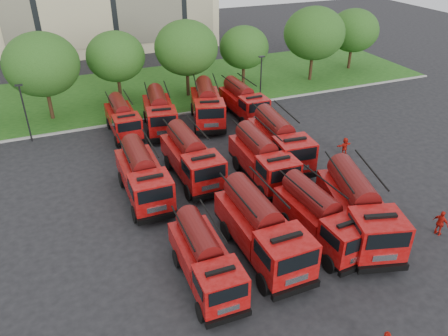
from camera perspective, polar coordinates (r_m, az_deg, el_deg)
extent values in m
plane|color=black|center=(27.60, -1.80, -7.70)|extent=(140.00, 140.00, 0.00)
cube|color=#154312|center=(50.04, -12.59, 9.60)|extent=(70.00, 16.00, 0.12)
cube|color=gray|center=(42.60, -10.43, 6.22)|extent=(70.00, 0.30, 0.14)
cylinder|color=#382314|center=(44.78, -21.74, 7.59)|extent=(0.36, 0.36, 2.80)
ellipsoid|color=#1D4413|center=(43.58, -22.72, 12.38)|extent=(6.72, 6.72, 5.71)
cylinder|color=#382314|center=(47.64, -13.45, 9.97)|extent=(0.36, 0.36, 2.45)
ellipsoid|color=#1D4413|center=(46.62, -13.96, 13.96)|extent=(5.88, 5.88, 5.00)
cylinder|color=#382314|center=(47.69, -4.74, 10.88)|extent=(0.36, 0.36, 2.73)
ellipsoid|color=#1D4413|center=(46.58, -4.95, 15.37)|extent=(6.55, 6.55, 5.57)
cylinder|color=#382314|center=(51.06, 2.55, 11.98)|extent=(0.36, 0.36, 2.27)
ellipsoid|color=#1D4413|center=(50.16, 2.63, 15.48)|extent=(5.46, 5.46, 4.64)
cylinder|color=#382314|center=(53.48, 11.26, 12.62)|extent=(0.36, 0.36, 2.87)
ellipsoid|color=#1D4413|center=(52.45, 11.71, 16.84)|extent=(6.89, 6.89, 5.85)
cylinder|color=#382314|center=(59.06, 16.07, 13.49)|extent=(0.36, 0.36, 2.52)
ellipsoid|color=#1D4413|center=(58.22, 16.58, 16.84)|extent=(6.05, 6.05, 5.14)
cylinder|color=black|center=(40.44, -24.48, 6.39)|extent=(0.14, 0.14, 5.00)
cube|color=black|center=(39.61, -25.25, 9.76)|extent=(0.60, 0.25, 0.12)
cylinder|color=black|center=(44.84, 4.82, 11.16)|extent=(0.14, 0.14, 5.00)
cube|color=black|center=(44.09, 4.96, 14.30)|extent=(0.60, 0.25, 0.12)
cube|color=black|center=(23.69, -2.45, -13.42)|extent=(2.19, 6.46, 0.28)
cube|color=black|center=(21.60, 0.62, -19.05)|extent=(2.30, 0.26, 0.32)
cube|color=maroon|center=(21.48, -0.47, -15.18)|extent=(2.28, 2.05, 1.79)
cube|color=black|center=(20.51, 0.61, -16.26)|extent=(1.93, 0.07, 0.78)
cube|color=maroon|center=(23.91, -3.31, -10.58)|extent=(2.30, 4.25, 1.19)
cylinder|color=#500C0B|center=(23.29, -3.38, -8.76)|extent=(1.43, 3.88, 1.38)
cylinder|color=black|center=(21.94, -2.98, -18.28)|extent=(0.33, 1.01, 1.01)
cylinder|color=black|center=(22.46, 2.35, -16.80)|extent=(0.33, 1.01, 1.01)
cylinder|color=black|center=(24.71, -6.11, -11.69)|extent=(0.33, 1.01, 1.01)
cylinder|color=black|center=(25.17, -1.42, -10.57)|extent=(0.33, 1.01, 1.01)
cube|color=black|center=(25.34, 4.78, -9.76)|extent=(2.61, 7.64, 0.33)
cube|color=black|center=(22.97, 9.37, -15.43)|extent=(2.72, 0.31, 0.38)
cube|color=maroon|center=(22.85, 7.98, -11.19)|extent=(2.70, 2.43, 2.12)
cube|color=black|center=(21.78, 9.71, -12.11)|extent=(2.28, 0.09, 0.92)
cube|color=maroon|center=(25.63, 3.63, -6.72)|extent=(2.74, 5.04, 1.41)
cylinder|color=#500C0B|center=(24.96, 3.71, -4.59)|extent=(1.70, 4.58, 1.63)
cylinder|color=black|center=(23.13, 5.26, -14.86)|extent=(0.40, 1.20, 1.19)
cylinder|color=black|center=(24.14, 10.64, -13.02)|extent=(0.40, 1.20, 1.19)
cylinder|color=black|center=(26.34, 0.36, -8.17)|extent=(0.40, 1.20, 1.19)
cylinder|color=black|center=(27.23, 5.22, -6.85)|extent=(0.40, 1.20, 1.19)
cube|color=black|center=(26.90, 12.24, -7.94)|extent=(2.64, 6.98, 0.29)
cube|color=black|center=(24.99, 17.04, -12.30)|extent=(2.46, 0.38, 0.34)
cube|color=maroon|center=(24.87, 15.74, -8.83)|extent=(2.52, 2.29, 1.91)
cube|color=black|center=(24.00, 17.56, -9.42)|extent=(2.06, 0.17, 0.83)
cube|color=maroon|center=(27.11, 11.07, -5.40)|extent=(2.65, 4.64, 1.27)
cylinder|color=#500C0B|center=(26.53, 11.29, -3.56)|extent=(1.70, 4.19, 1.47)
cylinder|color=black|center=(24.90, 13.62, -12.03)|extent=(0.40, 1.10, 1.08)
cylinder|color=black|center=(26.14, 17.58, -10.36)|extent=(0.40, 1.10, 1.08)
cylinder|color=black|center=(27.51, 8.15, -6.78)|extent=(0.40, 1.10, 1.08)
cylinder|color=black|center=(28.64, 11.95, -5.54)|extent=(0.40, 1.10, 1.08)
cube|color=black|center=(27.92, 16.74, -6.83)|extent=(4.58, 8.20, 0.33)
cube|color=black|center=(25.23, 20.01, -12.19)|extent=(2.76, 1.02, 0.39)
cube|color=maroon|center=(25.28, 19.34, -8.09)|extent=(3.29, 3.10, 2.17)
cube|color=black|center=(24.13, 20.72, -8.92)|extent=(2.27, 0.69, 0.95)
cube|color=maroon|center=(28.33, 16.11, -3.93)|extent=(4.02, 5.67, 1.45)
cylinder|color=#500C0B|center=(27.71, 16.45, -1.89)|extent=(2.88, 4.96, 1.67)
cylinder|color=black|center=(25.48, 16.37, -11.15)|extent=(0.71, 1.29, 1.23)
cylinder|color=black|center=(26.50, 21.59, -10.39)|extent=(0.71, 1.29, 1.23)
cylinder|color=black|center=(29.04, 12.94, -4.93)|extent=(0.71, 1.29, 1.23)
cylinder|color=black|center=(29.95, 17.60, -4.50)|extent=(0.71, 1.29, 1.23)
cube|color=black|center=(30.57, -10.38, -2.57)|extent=(2.40, 7.23, 0.31)
cube|color=black|center=(27.62, -8.64, -6.46)|extent=(2.58, 0.27, 0.36)
cube|color=maroon|center=(27.90, -9.44, -3.10)|extent=(2.54, 2.28, 2.01)
cube|color=black|center=(26.69, -8.93, -3.52)|extent=(2.17, 0.06, 0.88)
cube|color=maroon|center=(31.11, -10.99, -0.24)|extent=(2.55, 4.75, 1.34)
cylinder|color=#500C0B|center=(30.59, -11.18, 1.53)|extent=(1.56, 4.34, 1.55)
cylinder|color=black|center=(28.27, -11.47, -5.93)|extent=(0.37, 1.14, 1.13)
cylinder|color=black|center=(28.64, -6.83, -4.96)|extent=(0.37, 1.14, 1.13)
cylinder|color=black|center=(32.05, -13.17, -1.47)|extent=(0.37, 1.14, 1.13)
cylinder|color=black|center=(32.38, -9.07, -0.67)|extent=(0.37, 1.14, 1.13)
cube|color=black|center=(32.31, -4.23, -0.19)|extent=(2.58, 7.35, 0.31)
cube|color=black|center=(29.39, -1.74, -3.59)|extent=(2.61, 0.33, 0.36)
cube|color=maroon|center=(29.69, -2.65, -0.44)|extent=(2.61, 2.36, 2.03)
cube|color=black|center=(28.52, -1.81, -0.72)|extent=(2.19, 0.11, 0.89)
cube|color=maroon|center=(32.86, -4.97, 1.99)|extent=(2.67, 4.86, 1.35)
cylinder|color=#500C0B|center=(32.36, -5.06, 3.72)|extent=(1.67, 4.42, 1.56)
cylinder|color=black|center=(29.85, -4.59, -3.21)|extent=(0.39, 1.16, 1.15)
cylinder|color=black|center=(30.57, -0.36, -2.23)|extent=(0.39, 1.16, 1.15)
cylinder|color=black|center=(33.62, -7.24, 0.71)|extent=(0.39, 1.16, 1.15)
cylinder|color=black|center=(34.26, -3.42, 1.51)|extent=(0.39, 1.16, 1.15)
cube|color=black|center=(32.26, 4.92, -0.30)|extent=(2.53, 7.22, 0.31)
cube|color=black|center=(29.56, 7.93, -3.70)|extent=(2.57, 0.32, 0.36)
cube|color=maroon|center=(29.80, 7.03, -0.61)|extent=(2.56, 2.31, 2.00)
cube|color=black|center=(28.71, 8.13, -0.90)|extent=(2.15, 0.10, 0.87)
cube|color=maroon|center=(32.74, 4.15, 1.86)|extent=(2.62, 4.77, 1.33)
cylinder|color=#500C0B|center=(32.25, 4.22, 3.57)|extent=(1.64, 4.34, 1.54)
cylinder|color=black|center=(29.83, 5.05, -3.28)|extent=(0.39, 1.13, 1.13)
cylinder|color=black|center=(30.81, 9.01, -2.40)|extent=(0.39, 1.13, 1.13)
cylinder|color=black|center=(33.33, 1.74, 0.67)|extent=(0.39, 1.13, 1.13)
cylinder|color=black|center=(34.21, 5.38, 1.36)|extent=(0.39, 1.13, 1.13)
cube|color=black|center=(34.83, 7.14, 2.06)|extent=(3.13, 7.73, 0.32)
cube|color=black|center=(31.88, 9.88, -1.11)|extent=(2.71, 0.50, 0.38)
cube|color=maroon|center=(32.22, 9.11, 1.91)|extent=(2.84, 2.59, 2.10)
cube|color=black|center=(31.05, 10.13, 1.69)|extent=(2.26, 0.25, 0.92)
cube|color=maroon|center=(35.41, 6.46, 4.15)|extent=(3.06, 5.17, 1.40)
cylinder|color=#500C0B|center=(34.93, 6.57, 5.84)|extent=(2.01, 4.65, 1.62)
cylinder|color=black|center=(32.20, 7.10, -0.64)|extent=(0.48, 1.21, 1.19)
cylinder|color=black|center=(33.21, 11.02, 0.02)|extent=(0.48, 1.21, 1.19)
cylinder|color=black|center=(36.02, 4.09, 3.02)|extent=(0.48, 1.21, 1.19)
cylinder|color=black|center=(36.92, 7.69, 3.52)|extent=(0.48, 1.21, 1.19)
cube|color=black|center=(40.04, -12.95, 5.18)|extent=(2.10, 6.36, 0.27)
cube|color=black|center=(37.17, -11.99, 3.22)|extent=(2.27, 0.23, 0.32)
cube|color=maroon|center=(37.65, -12.49, 5.32)|extent=(2.23, 2.00, 1.77)
cube|color=black|center=(36.57, -12.24, 5.30)|extent=(1.91, 0.05, 0.77)
cube|color=maroon|center=(40.66, -13.34, 6.64)|extent=(2.23, 4.18, 1.18)
cylinder|color=#500C0B|center=(40.30, -13.50, 7.90)|extent=(1.37, 3.81, 1.36)
cylinder|color=black|center=(37.82, -13.79, 3.40)|extent=(0.32, 1.00, 1.00)
cylinder|color=black|center=(38.11, -10.72, 3.98)|extent=(0.32, 1.00, 1.00)
cylinder|color=black|center=(41.44, -14.79, 5.66)|extent=(0.32, 1.00, 1.00)
cylinder|color=black|center=(41.70, -11.97, 6.17)|extent=(0.32, 1.00, 1.00)
cube|color=black|center=(40.39, -8.34, 5.97)|extent=(3.40, 7.34, 0.30)
cube|color=black|center=(37.17, -7.75, 3.73)|extent=(2.53, 0.64, 0.35)
cube|color=maroon|center=(37.72, -8.08, 6.10)|extent=(2.79, 2.58, 1.97)
cube|color=black|center=(36.51, -7.93, 6.06)|extent=(2.10, 0.38, 0.86)
cube|color=maroon|center=(41.10, -8.59, 7.60)|extent=(3.17, 4.97, 1.31)
cylinder|color=#500C0B|center=(40.71, -8.71, 8.99)|extent=(2.16, 4.42, 1.51)
cylinder|color=black|center=(37.99, -9.65, 4.08)|extent=(0.52, 1.15, 1.11)
cylinder|color=black|center=(38.15, -6.18, 4.47)|extent=(0.52, 1.15, 1.11)
cylinder|color=black|center=(42.03, -10.18, 6.64)|extent=(0.52, 1.15, 1.11)
cylinder|color=black|center=(42.19, -7.02, 6.98)|extent=(0.52, 1.15, 1.11)
cube|color=black|center=(41.44, -2.21, 6.95)|extent=(4.24, 7.77, 0.32)
cube|color=black|center=(38.05, -1.65, 4.70)|extent=(2.62, 0.93, 0.37)
cube|color=maroon|center=(38.65, -1.87, 7.12)|extent=(3.10, 2.91, 2.06)
cube|color=black|center=(37.38, -1.69, 7.10)|extent=(2.16, 0.62, 0.90)
cube|color=maroon|center=(42.19, -2.39, 8.62)|extent=(3.75, 5.36, 1.37)
cylinder|color=#500C0B|center=(41.80, -2.42, 10.05)|extent=(2.67, 4.69, 1.58)
cylinder|color=black|center=(38.89, -3.59, 5.14)|extent=(0.65, 1.22, 1.16)
cylinder|color=black|center=(39.11, -0.03, 5.35)|extent=(0.65, 1.22, 1.16)
cylinder|color=black|center=(43.15, -4.07, 7.71)|extent=(0.65, 1.22, 1.16)
cylinder|color=black|center=(43.34, -0.84, 7.88)|extent=(0.65, 1.22, 1.16)
cube|color=black|center=(42.76, 2.48, 7.61)|extent=(2.32, 6.79, 0.29)
cube|color=black|center=(39.97, 4.59, 5.81)|extent=(2.42, 0.28, 0.34)
cube|color=maroon|center=(40.43, 3.93, 7.88)|extent=(2.40, 2.16, 1.88)
cube|color=black|center=(39.38, 4.66, 7.91)|extent=(2.03, 0.08, 0.82)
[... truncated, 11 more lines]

